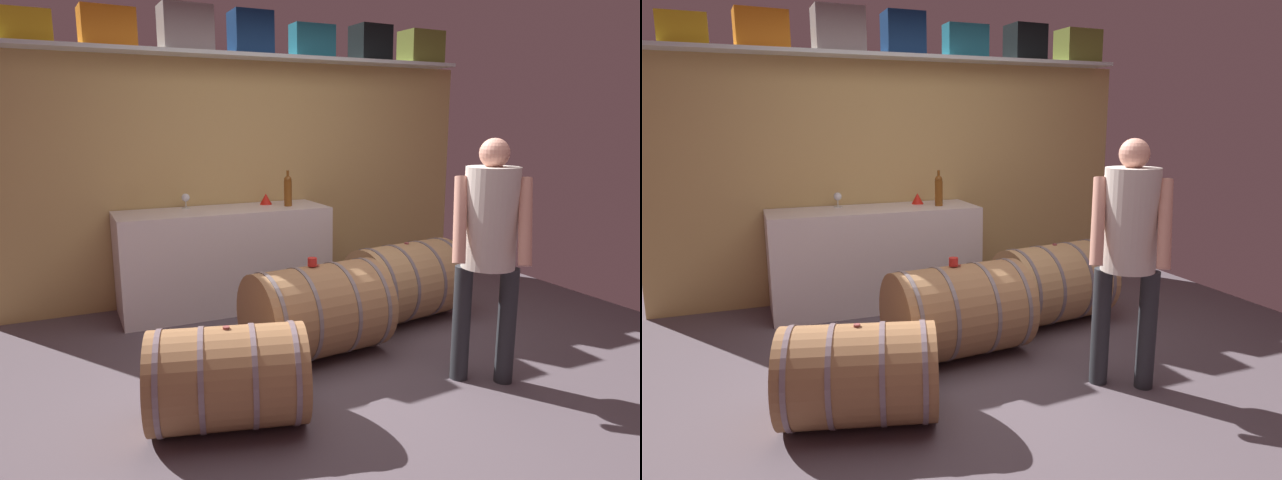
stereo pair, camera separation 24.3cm
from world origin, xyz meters
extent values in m
cube|color=#584C54|center=(0.00, 0.53, -0.01)|extent=(5.63, 7.41, 0.02)
cube|color=tan|center=(0.00, 2.11, 1.07)|extent=(4.43, 0.10, 2.13)
cube|color=silver|center=(0.00, 1.96, 2.15)|extent=(4.08, 0.40, 0.03)
cube|color=yellow|center=(-1.73, 1.96, 2.28)|extent=(0.36, 0.23, 0.23)
cube|color=orange|center=(-1.17, 1.96, 2.31)|extent=(0.42, 0.29, 0.29)
cube|color=gray|center=(-0.56, 1.96, 2.34)|extent=(0.41, 0.31, 0.36)
cube|color=navy|center=(-0.01, 1.96, 2.34)|extent=(0.33, 0.29, 0.35)
cube|color=#1D7288|center=(0.58, 1.96, 2.31)|extent=(0.38, 0.20, 0.29)
cube|color=black|center=(1.18, 1.96, 2.33)|extent=(0.34, 0.30, 0.32)
cube|color=olive|center=(1.76, 1.96, 2.32)|extent=(0.40, 0.30, 0.31)
cube|color=silver|center=(-0.36, 1.75, 0.43)|extent=(1.78, 0.60, 0.87)
cylinder|color=brown|center=(0.22, 1.69, 0.98)|extent=(0.07, 0.07, 0.22)
sphere|color=brown|center=(0.22, 1.69, 1.10)|extent=(0.07, 0.07, 0.07)
cylinder|color=brown|center=(0.22, 1.69, 1.15)|extent=(0.02, 0.02, 0.07)
cylinder|color=white|center=(-0.63, 1.94, 0.87)|extent=(0.08, 0.08, 0.00)
cylinder|color=white|center=(-0.63, 1.94, 0.90)|extent=(0.01, 0.01, 0.06)
sphere|color=white|center=(-0.63, 1.94, 0.96)|extent=(0.07, 0.07, 0.07)
sphere|color=maroon|center=(-0.63, 1.94, 0.95)|extent=(0.04, 0.04, 0.04)
cone|color=red|center=(0.07, 1.87, 0.92)|extent=(0.11, 0.11, 0.10)
cylinder|color=#A2774C|center=(-0.08, 0.45, 0.32)|extent=(0.98, 0.72, 0.63)
cylinder|color=slate|center=(-0.47, 0.42, 0.32)|extent=(0.09, 0.64, 0.65)
cylinder|color=slate|center=(-0.23, 0.44, 0.32)|extent=(0.09, 0.64, 0.65)
cylinder|color=slate|center=(0.07, 0.46, 0.32)|extent=(0.09, 0.64, 0.65)
cylinder|color=slate|center=(0.31, 0.49, 0.32)|extent=(0.09, 0.64, 0.65)
cylinder|color=#984C3F|center=(-0.08, 0.45, 0.65)|extent=(0.04, 0.04, 0.01)
cylinder|color=#986A42|center=(-0.89, -0.19, 0.28)|extent=(0.93, 0.73, 0.54)
cylinder|color=slate|center=(-1.23, -0.10, 0.28)|extent=(0.17, 0.54, 0.55)
cylinder|color=slate|center=(-1.02, -0.16, 0.28)|extent=(0.17, 0.54, 0.55)
cylinder|color=slate|center=(-0.77, -0.23, 0.28)|extent=(0.17, 0.54, 0.55)
cylinder|color=slate|center=(-0.56, -0.28, 0.28)|extent=(0.17, 0.54, 0.55)
cylinder|color=brown|center=(-0.89, -0.19, 0.55)|extent=(0.04, 0.04, 0.01)
cylinder|color=tan|center=(0.89, 0.81, 0.32)|extent=(0.96, 0.75, 0.63)
cylinder|color=slate|center=(0.52, 0.76, 0.32)|extent=(0.12, 0.64, 0.64)
cylinder|color=slate|center=(0.75, 0.79, 0.32)|extent=(0.12, 0.64, 0.64)
cylinder|color=slate|center=(1.03, 0.83, 0.32)|extent=(0.12, 0.64, 0.64)
cylinder|color=slate|center=(1.25, 0.87, 0.32)|extent=(0.12, 0.64, 0.64)
cylinder|color=#97494A|center=(0.89, 0.81, 0.64)|extent=(0.04, 0.04, 0.01)
cylinder|color=red|center=(-0.11, 0.45, 0.67)|extent=(0.06, 0.06, 0.06)
cylinder|color=#2A2C30|center=(0.58, -0.26, 0.37)|extent=(0.11, 0.11, 0.73)
cylinder|color=#2A2C30|center=(0.81, -0.41, 0.37)|extent=(0.11, 0.11, 0.73)
cylinder|color=beige|center=(0.69, -0.34, 1.04)|extent=(0.32, 0.32, 0.61)
sphere|color=tan|center=(0.69, -0.34, 1.42)|extent=(0.18, 0.18, 0.18)
cylinder|color=tan|center=(0.49, -0.31, 1.03)|extent=(0.19, 0.22, 0.51)
cylinder|color=tan|center=(0.79, -0.52, 1.03)|extent=(0.20, 0.24, 0.51)
camera|label=1|loc=(-1.62, -2.87, 1.59)|focal=31.39mm
camera|label=2|loc=(-1.39, -2.96, 1.59)|focal=31.39mm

